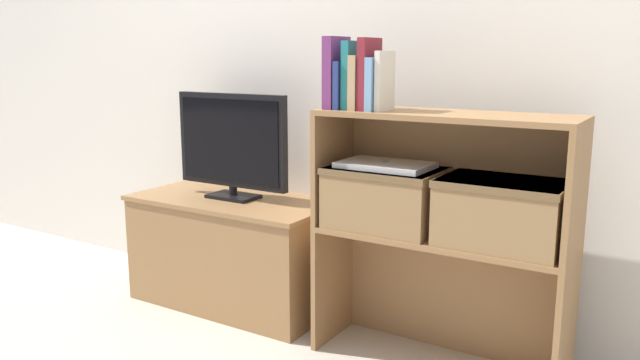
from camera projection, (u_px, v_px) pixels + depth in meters
The scene contains 16 objects.
ground_plane at pixel (299, 347), 2.44m from camera, with size 16.00×16.00×0.00m, color #BCB2A3.
wall_back at pixel (361, 36), 2.61m from camera, with size 10.00×0.05×2.40m.
tv_stand at pixel (235, 251), 2.84m from camera, with size 0.93×0.47×0.49m.
tv at pixel (232, 143), 2.74m from camera, with size 0.58×0.14×0.47m.
bookshelf_lower_tier at pixel (445, 279), 2.30m from camera, with size 0.90×0.31×0.50m.
bookshelf_upper_tier at pixel (450, 155), 2.21m from camera, with size 0.90×0.31×0.43m.
book_plum at pixel (336, 73), 2.27m from camera, with size 0.04×0.14×0.26m.
book_navy at pixel (345, 85), 2.26m from camera, with size 0.02×0.14×0.17m.
book_teal at pixel (352, 75), 2.23m from camera, with size 0.03×0.12×0.24m.
book_tan at pixel (361, 83), 2.22m from camera, with size 0.03×0.14×0.19m.
book_maroon at pixel (369, 74), 2.20m from camera, with size 0.03×0.13×0.25m.
book_skyblue at pixel (378, 84), 2.19m from camera, with size 0.03×0.15×0.19m.
book_ivory at pixel (385, 81), 2.17m from camera, with size 0.02×0.13×0.21m.
storage_basket_left at pixel (385, 195), 2.29m from camera, with size 0.41×0.28×0.22m.
storage_basket_right at pixel (502, 210), 2.07m from camera, with size 0.41×0.28×0.22m.
laptop at pixel (386, 165), 2.27m from camera, with size 0.33×0.21×0.02m.
Camera 1 is at (1.27, -1.88, 1.12)m, focal length 35.00 mm.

